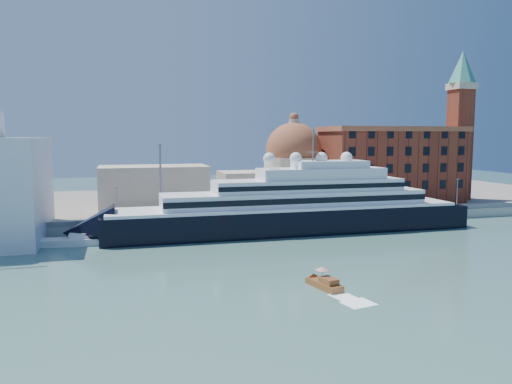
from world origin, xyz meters
name	(u,v)px	position (x,y,z in m)	size (l,w,h in m)	color
ground	(286,258)	(0.00, 0.00, 0.00)	(400.00, 400.00, 0.00)	#3B665C
quay	(242,221)	(0.00, 34.00, 1.25)	(180.00, 10.00, 2.50)	gray
land	(213,201)	(0.00, 75.00, 1.00)	(260.00, 72.00, 2.00)	slate
quay_fence	(247,216)	(0.00, 29.50, 3.10)	(180.00, 0.10, 1.20)	slate
superyacht	(276,212)	(5.33, 23.00, 4.83)	(93.67, 12.99, 27.99)	black
service_barge	(71,241)	(-39.27, 21.63, 0.79)	(12.38, 4.80, 2.73)	white
water_taxi	(325,283)	(-0.57, -19.27, 0.77)	(3.66, 7.06, 3.20)	brown
warehouse	(392,164)	(52.00, 52.00, 13.79)	(43.00, 19.00, 23.25)	maroon
campanile	(460,116)	(76.00, 52.00, 28.76)	(8.40, 8.40, 47.00)	maroon
church	(244,175)	(6.39, 57.72, 10.91)	(66.00, 18.00, 25.50)	beige
lamp_posts	(192,189)	(-12.67, 32.27, 9.84)	(120.80, 2.40, 18.00)	slate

